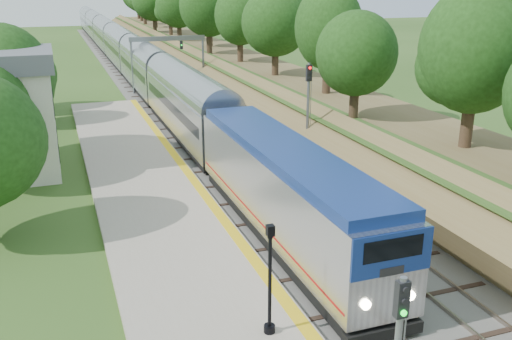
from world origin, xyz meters
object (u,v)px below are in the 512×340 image
object	(u,v)px
signal_gantry	(168,49)
lamppost_far	(270,286)
signal_farside	(308,102)
train	(122,51)

from	to	relation	value
signal_gantry	lamppost_far	distance (m)	48.02
lamppost_far	signal_farside	bearing A→B (deg)	61.95
signal_gantry	lamppost_far	size ratio (longest dim) A/B	2.06
train	lamppost_far	bearing A→B (deg)	-93.02
lamppost_far	signal_farside	distance (m)	21.05
signal_farside	lamppost_far	bearing A→B (deg)	-118.05
train	lamppost_far	size ratio (longest dim) A/B	35.28
signal_gantry	lamppost_far	world-z (taller)	signal_gantry
signal_gantry	signal_farside	bearing A→B (deg)	-82.69
lamppost_far	signal_farside	xyz separation A→B (m)	(9.85, 18.49, 2.05)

